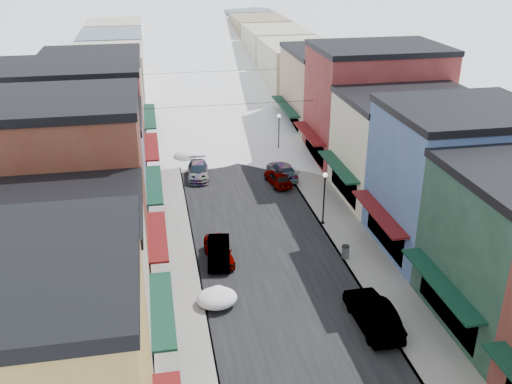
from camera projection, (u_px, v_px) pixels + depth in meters
name	position (u px, v px, depth m)	size (l,w,h in m)	color
road	(209.00, 111.00, 74.53)	(10.00, 160.00, 0.01)	black
sidewalk_left	(158.00, 113.00, 73.38)	(3.20, 160.00, 0.15)	gray
sidewalk_right	(258.00, 108.00, 75.62)	(3.20, 160.00, 0.15)	gray
curb_left	(170.00, 112.00, 73.65)	(0.10, 160.00, 0.15)	slate
curb_right	(247.00, 108.00, 75.36)	(0.10, 160.00, 0.15)	slate
bldg_l_cream	(44.00, 295.00, 27.72)	(11.30, 8.20, 9.50)	beige
bldg_l_brick_near	(51.00, 200.00, 34.21)	(12.30, 8.20, 12.50)	maroon
bldg_l_grayblue	(77.00, 174.00, 42.63)	(11.30, 9.20, 9.00)	slate
bldg_l_brick_far	(74.00, 126.00, 50.14)	(13.30, 9.20, 11.00)	maroon
bldg_l_tan	(94.00, 102.00, 59.49)	(11.30, 11.20, 10.00)	#998264
bldg_r_blue	(457.00, 180.00, 39.62)	(11.30, 9.20, 10.50)	#415E94
bldg_r_cream	(408.00, 147.00, 48.09)	(12.30, 9.20, 9.00)	beige
bldg_r_brick_far	(375.00, 105.00, 55.74)	(13.30, 9.20, 11.50)	maroon
bldg_r_tan	(333.00, 91.00, 64.96)	(11.30, 11.20, 9.50)	tan
distant_blocks	(192.00, 49.00, 93.55)	(34.00, 55.00, 8.00)	gray
overhead_cables	(220.00, 86.00, 60.79)	(16.40, 15.04, 0.04)	black
car_silver_sedan	(219.00, 251.00, 39.68)	(1.69, 4.20, 1.43)	gray
car_dark_hatch	(219.00, 252.00, 39.59)	(1.50, 4.31, 1.42)	black
car_silver_wagon	(198.00, 171.00, 53.45)	(1.92, 4.73, 1.37)	#A3A6AC
car_green_sedan	(373.00, 313.00, 32.81)	(1.82, 5.21, 1.72)	black
car_gray_suv	(278.00, 178.00, 51.88)	(1.61, 4.00, 1.36)	gray
car_black_sedan	(282.00, 170.00, 53.49)	(1.99, 4.90, 1.42)	black
car_lane_silver	(212.00, 131.00, 64.57)	(1.58, 3.92, 1.34)	gray
car_lane_white	(211.00, 96.00, 78.95)	(2.31, 5.01, 1.39)	silver
trash_can	(345.00, 252.00, 39.75)	(0.55, 0.55, 0.93)	slate
streetlamp_near	(324.00, 192.00, 43.67)	(0.36, 0.36, 4.28)	black
streetlamp_far	(279.00, 128.00, 58.60)	(0.34, 0.34, 4.11)	black
snow_pile_mid	(217.00, 298.00, 34.86)	(2.51, 2.74, 1.06)	white
snow_pile_far	(186.00, 155.00, 57.85)	(2.45, 2.71, 1.04)	white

